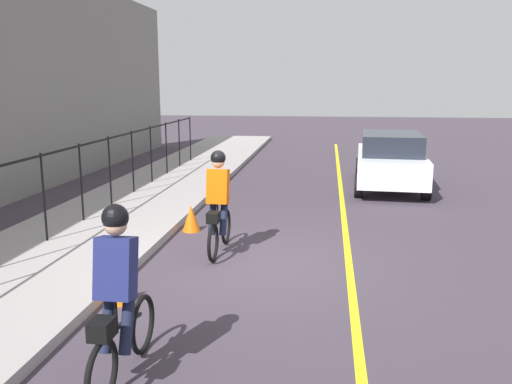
# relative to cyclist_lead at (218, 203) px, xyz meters

# --- Properties ---
(ground_plane) EXTENTS (80.00, 80.00, 0.00)m
(ground_plane) POSITION_rel_cyclist_lead_xyz_m (-0.40, -0.66, -0.91)
(ground_plane) COLOR #3D343F
(lane_line_centre) EXTENTS (36.00, 0.12, 0.01)m
(lane_line_centre) POSITION_rel_cyclist_lead_xyz_m (-0.40, -2.26, -0.91)
(lane_line_centre) COLOR yellow
(lane_line_centre) RESTS_ON ground
(sidewalk) EXTENTS (40.00, 3.20, 0.15)m
(sidewalk) POSITION_rel_cyclist_lead_xyz_m (-0.40, 2.74, -0.84)
(sidewalk) COLOR #999291
(sidewalk) RESTS_ON ground
(iron_fence) EXTENTS (19.30, 0.04, 1.60)m
(iron_fence) POSITION_rel_cyclist_lead_xyz_m (0.60, 3.14, 0.39)
(iron_fence) COLOR black
(iron_fence) RESTS_ON sidewalk
(cyclist_lead) EXTENTS (1.71, 0.37, 1.83)m
(cyclist_lead) POSITION_rel_cyclist_lead_xyz_m (0.00, 0.00, 0.00)
(cyclist_lead) COLOR black
(cyclist_lead) RESTS_ON ground
(cyclist_follow) EXTENTS (1.71, 0.37, 1.83)m
(cyclist_follow) POSITION_rel_cyclist_lead_xyz_m (-4.19, 0.14, 0.00)
(cyclist_follow) COLOR black
(cyclist_follow) RESTS_ON ground
(patrol_sedan) EXTENTS (4.50, 2.13, 1.58)m
(patrol_sedan) POSITION_rel_cyclist_lead_xyz_m (6.52, -3.63, -0.09)
(patrol_sedan) COLOR white
(patrol_sedan) RESTS_ON ground
(traffic_cone_near) EXTENTS (0.36, 0.36, 0.48)m
(traffic_cone_near) POSITION_rel_cyclist_lead_xyz_m (-2.29, 0.91, -0.67)
(traffic_cone_near) COLOR orange
(traffic_cone_near) RESTS_ON ground
(traffic_cone_far) EXTENTS (0.36, 0.36, 0.54)m
(traffic_cone_far) POSITION_rel_cyclist_lead_xyz_m (1.35, 0.85, -0.64)
(traffic_cone_far) COLOR orange
(traffic_cone_far) RESTS_ON ground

